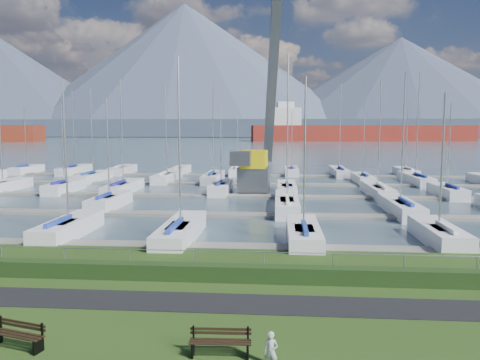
# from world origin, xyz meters

# --- Properties ---
(path) EXTENTS (160.00, 2.00, 0.04)m
(path) POSITION_xyz_m (0.00, -3.00, 0.01)
(path) COLOR black
(path) RESTS_ON grass
(water) EXTENTS (800.00, 540.00, 0.20)m
(water) POSITION_xyz_m (0.00, 260.00, -0.40)
(water) COLOR #435762
(hedge) EXTENTS (80.00, 0.70, 0.70)m
(hedge) POSITION_xyz_m (0.00, -0.40, 0.35)
(hedge) COLOR #1E3513
(hedge) RESTS_ON grass
(fence) EXTENTS (80.00, 0.04, 0.04)m
(fence) POSITION_xyz_m (0.00, 0.00, 1.20)
(fence) COLOR gray
(fence) RESTS_ON grass
(foothill) EXTENTS (900.00, 80.00, 12.00)m
(foothill) POSITION_xyz_m (0.00, 330.00, 6.00)
(foothill) COLOR #434F62
(foothill) RESTS_ON water
(mountains) EXTENTS (1190.00, 360.00, 115.00)m
(mountains) POSITION_xyz_m (7.35, 404.62, 46.68)
(mountains) COLOR #424F61
(mountains) RESTS_ON water
(docks) EXTENTS (90.00, 41.60, 0.25)m
(docks) POSITION_xyz_m (0.00, 26.00, -0.22)
(docks) COLOR slate
(docks) RESTS_ON water
(bench_left) EXTENTS (1.85, 0.88, 0.85)m
(bench_left) POSITION_xyz_m (-5.18, -7.06, 0.42)
(bench_left) COLOR black
(bench_left) RESTS_ON grass
(bench_right) EXTENTS (1.81, 0.49, 0.85)m
(bench_right) POSITION_xyz_m (0.95, -7.05, 0.42)
(bench_right) COLOR black
(bench_right) RESTS_ON grass
(person) EXTENTS (0.46, 0.36, 1.10)m
(person) POSITION_xyz_m (2.42, -7.46, 0.55)
(person) COLOR #B3B3BA
(person) RESTS_ON grass
(crane) EXTENTS (5.21, 13.29, 22.35)m
(crane) POSITION_xyz_m (0.58, 30.11, 5.33)
(crane) COLOR #5B5F63
(crane) RESTS_ON water
(cargo_ship_mid) EXTENTS (110.89, 30.07, 21.50)m
(cargo_ship_mid) POSITION_xyz_m (39.99, 218.59, 3.46)
(cargo_ship_mid) COLOR maroon
(cargo_ship_mid) RESTS_ON water
(sailboat_fleet) EXTENTS (75.69, 49.30, 13.80)m
(sailboat_fleet) POSITION_xyz_m (-1.09, 28.68, 5.47)
(sailboat_fleet) COLOR navy
(sailboat_fleet) RESTS_ON water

